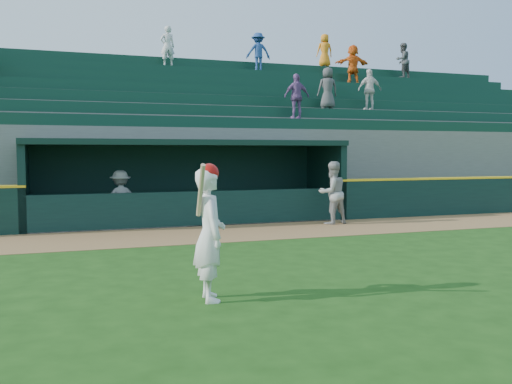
# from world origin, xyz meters

# --- Properties ---
(ground) EXTENTS (120.00, 120.00, 0.00)m
(ground) POSITION_xyz_m (0.00, 0.00, 0.00)
(ground) COLOR #1B4310
(ground) RESTS_ON ground
(warning_track) EXTENTS (40.00, 3.00, 0.01)m
(warning_track) POSITION_xyz_m (0.00, 4.90, 0.01)
(warning_track) COLOR olive
(warning_track) RESTS_ON ground
(dugout_player_front) EXTENTS (0.98, 0.81, 1.83)m
(dugout_player_front) POSITION_xyz_m (3.83, 5.68, 0.92)
(dugout_player_front) COLOR #A09F9A
(dugout_player_front) RESTS_ON ground
(dugout_player_inside) EXTENTS (1.08, 0.69, 1.59)m
(dugout_player_inside) POSITION_xyz_m (-2.06, 7.16, 0.80)
(dugout_player_inside) COLOR gray
(dugout_player_inside) RESTS_ON ground
(dugout) EXTENTS (9.40, 2.80, 2.46)m
(dugout) POSITION_xyz_m (0.00, 8.00, 1.36)
(dugout) COLOR #63635E
(dugout) RESTS_ON ground
(stands) EXTENTS (34.50, 6.25, 7.47)m
(stands) POSITION_xyz_m (0.01, 12.57, 2.41)
(stands) COLOR slate
(stands) RESTS_ON ground
(batter_at_plate) EXTENTS (0.49, 0.84, 1.96)m
(batter_at_plate) POSITION_xyz_m (-1.79, -1.44, 0.97)
(batter_at_plate) COLOR white
(batter_at_plate) RESTS_ON ground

